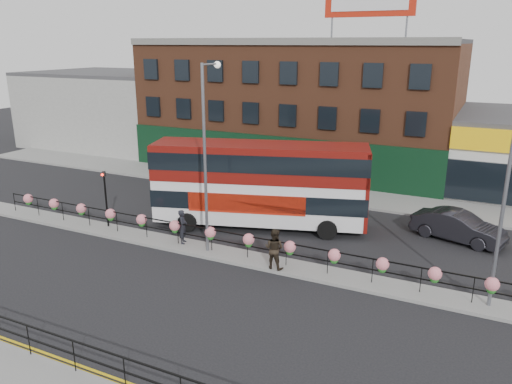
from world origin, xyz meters
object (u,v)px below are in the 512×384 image
at_px(lamp_column_west, 207,143).
at_px(lamp_column_east, 508,174).
at_px(pedestrian_b, 274,249).
at_px(double_decker_bus, 260,177).
at_px(car, 458,226).
at_px(pedestrian_a, 183,227).

distance_m(lamp_column_west, lamp_column_east, 12.80).
bearing_deg(lamp_column_east, pedestrian_b, -174.84).
xyz_separation_m(double_decker_bus, lamp_column_west, (-0.77, -4.29, 2.60)).
relative_size(car, lamp_column_east, 0.56).
bearing_deg(pedestrian_b, lamp_column_west, -7.16).
height_order(double_decker_bus, pedestrian_b, double_decker_bus).
height_order(pedestrian_a, pedestrian_b, pedestrian_b).
xyz_separation_m(pedestrian_a, pedestrian_b, (5.43, -0.71, 0.06)).
height_order(car, pedestrian_a, pedestrian_a).
bearing_deg(car, pedestrian_b, 152.90).
distance_m(double_decker_bus, car, 10.83).
distance_m(car, pedestrian_a, 14.44).
height_order(pedestrian_a, lamp_column_east, lamp_column_east).
distance_m(pedestrian_a, lamp_column_east, 15.08).
xyz_separation_m(pedestrian_a, lamp_column_west, (1.63, -0.07, 4.50)).
bearing_deg(car, lamp_column_west, 138.74).
bearing_deg(double_decker_bus, pedestrian_b, -58.46).
xyz_separation_m(double_decker_bus, pedestrian_a, (-2.40, -4.22, -1.90)).
xyz_separation_m(car, lamp_column_east, (1.76, -6.80, 4.66)).
bearing_deg(lamp_column_west, double_decker_bus, 79.77).
height_order(double_decker_bus, lamp_column_east, lamp_column_east).
height_order(double_decker_bus, lamp_column_west, lamp_column_west).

